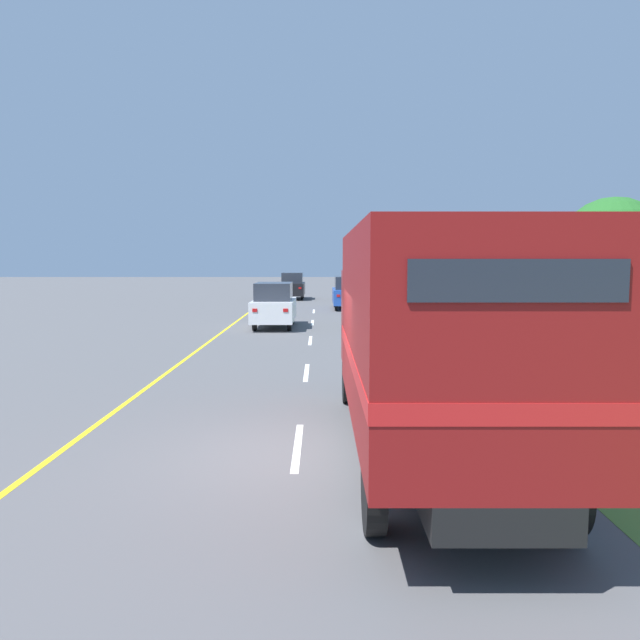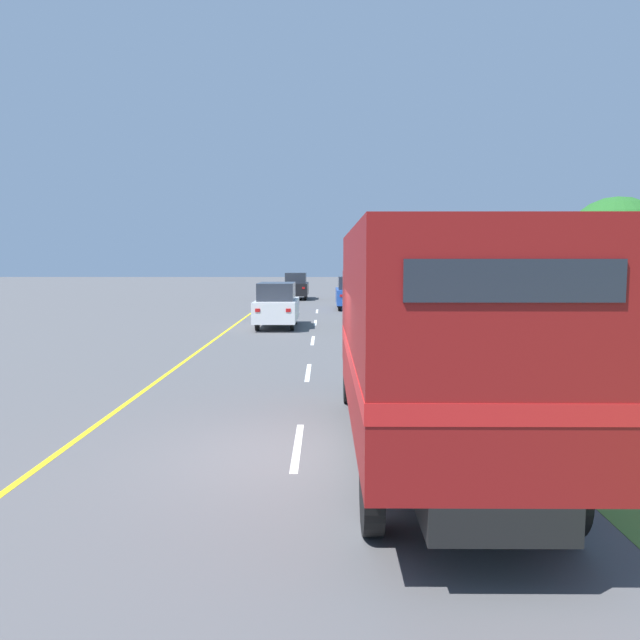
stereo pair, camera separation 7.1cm
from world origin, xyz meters
name	(u,v)px [view 1 (the left image)]	position (x,y,z in m)	size (l,w,h in m)	color
ground_plane	(299,454)	(0.00, 0.00, 0.00)	(200.00, 200.00, 0.00)	#515154
grass_shoulder	(637,331)	(13.70, 16.87, 0.00)	(20.00, 62.47, 0.01)	#568438
edge_line_yellow	(226,330)	(-3.70, 16.87, 0.00)	(0.12, 62.47, 0.01)	yellow
centre_dash_near	(300,446)	(0.00, 0.40, 0.00)	(0.12, 2.60, 0.01)	white
centre_dash_mid_a	(308,372)	(0.00, 7.00, 0.00)	(0.12, 2.60, 0.01)	white
centre_dash_mid_b	(312,340)	(0.00, 13.60, 0.00)	(0.12, 2.60, 0.01)	white
centre_dash_far	(314,323)	(0.00, 20.20, 0.00)	(0.12, 2.60, 0.01)	white
centre_dash_farthest	(316,311)	(0.00, 26.80, 0.00)	(0.12, 2.60, 0.01)	white
horse_trailer_truck	(433,333)	(2.00, -0.25, 1.92)	(2.47, 8.44, 3.38)	black
lead_car_white	(276,305)	(-1.67, 18.17, 1.00)	(1.80, 4.49, 1.99)	black
lead_car_blue_ahead	(350,293)	(2.05, 28.56, 1.00)	(1.80, 4.45, 1.98)	black
lead_car_black_ahead	(295,286)	(-1.72, 38.06, 1.01)	(1.80, 4.52, 2.02)	black
highway_sign	(532,306)	(5.86, 6.90, 1.78)	(2.08, 0.09, 2.77)	#9E9EA3
roadside_tree_near	(615,250)	(10.55, 12.46, 3.32)	(3.67, 3.67, 5.16)	brown
roadside_tree_mid	(489,263)	(8.32, 20.47, 2.83)	(3.02, 3.02, 4.35)	brown
roadside_tree_far	(481,250)	(10.09, 28.88, 3.56)	(2.83, 2.83, 4.99)	#4C3823
delineator_post	(526,397)	(4.06, 1.73, 0.51)	(0.08, 0.08, 0.95)	white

